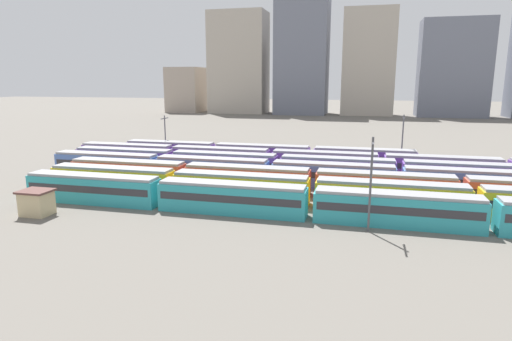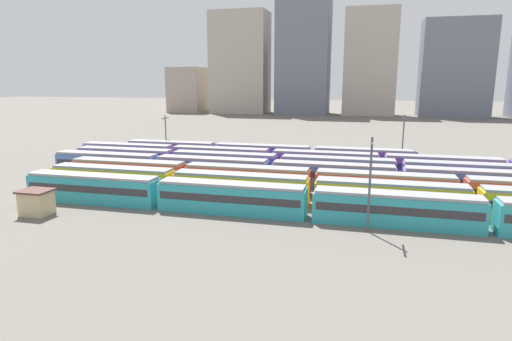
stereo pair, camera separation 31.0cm
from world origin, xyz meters
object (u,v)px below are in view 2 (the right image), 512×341
(train_track_0, at_px, (396,209))
(train_track_1, at_px, (312,192))
(train_track_5, at_px, (325,162))
(catenary_pole_2, at_px, (370,180))
(train_track_3, at_px, (399,179))
(signal_hut, at_px, (36,202))
(train_track_6, at_px, (262,154))
(train_track_2, at_px, (461,191))
(catenary_pole_1, at_px, (403,139))
(catenary_pole_3, at_px, (166,134))
(train_track_4, at_px, (337,169))

(train_track_0, relative_size, train_track_1, 1.25)
(train_track_1, relative_size, train_track_5, 0.80)
(train_track_1, relative_size, catenary_pole_2, 7.40)
(train_track_5, height_order, catenary_pole_2, catenary_pole_2)
(train_track_3, relative_size, signal_hut, 31.25)
(train_track_6, bearing_deg, train_track_0, -54.17)
(train_track_2, relative_size, signal_hut, 31.25)
(train_track_0, distance_m, train_track_3, 15.66)
(train_track_6, relative_size, catenary_pole_1, 5.77)
(train_track_2, bearing_deg, train_track_1, -164.19)
(signal_hut, bearing_deg, catenary_pole_1, 42.59)
(train_track_3, height_order, train_track_6, same)
(train_track_3, bearing_deg, train_track_2, -36.03)
(train_track_1, xyz_separation_m, catenary_pole_2, (6.90, -7.93, 3.69))
(signal_hut, bearing_deg, catenary_pole_3, 93.86)
(train_track_2, bearing_deg, train_track_3, 143.97)
(train_track_3, bearing_deg, train_track_0, -94.96)
(train_track_3, distance_m, catenary_pole_2, 19.19)
(train_track_6, bearing_deg, train_track_4, -35.20)
(train_track_1, height_order, train_track_4, same)
(train_track_0, xyz_separation_m, catenary_pole_2, (-2.96, -2.73, 3.69))
(train_track_2, height_order, train_track_3, same)
(train_track_2, bearing_deg, train_track_4, 147.45)
(train_track_0, bearing_deg, train_track_6, 125.83)
(train_track_3, distance_m, catenary_pole_1, 18.91)
(train_track_4, relative_size, catenary_pole_3, 10.83)
(train_track_6, xyz_separation_m, catenary_pole_3, (-21.32, 2.86, 2.94))
(train_track_1, bearing_deg, train_track_4, 82.43)
(train_track_3, relative_size, catenary_pole_2, 11.15)
(train_track_6, bearing_deg, train_track_3, -33.15)
(catenary_pole_3, bearing_deg, signal_hut, -86.14)
(train_track_6, bearing_deg, train_track_5, -23.00)
(train_track_5, relative_size, catenary_pole_2, 9.27)
(train_track_4, bearing_deg, catenary_pole_3, 159.81)
(train_track_0, relative_size, train_track_6, 1.68)
(train_track_3, bearing_deg, train_track_6, 146.85)
(signal_hut, bearing_deg, train_track_1, 20.31)
(train_track_0, relative_size, catenary_pole_2, 9.27)
(train_track_2, xyz_separation_m, catenary_pole_3, (-52.35, 23.66, 2.94))
(train_track_0, xyz_separation_m, train_track_6, (-22.53, 31.20, -0.00))
(train_track_2, distance_m, catenary_pole_3, 57.52)
(catenary_pole_2, relative_size, catenary_pole_3, 1.17)
(train_track_4, height_order, catenary_pole_1, catenary_pole_1)
(train_track_2, distance_m, catenary_pole_1, 24.61)
(train_track_0, xyz_separation_m, catenary_pole_1, (2.93, 34.12, 3.48))
(train_track_1, xyz_separation_m, train_track_3, (11.21, 10.40, 0.00))
(train_track_5, xyz_separation_m, catenary_pole_2, (7.32, -28.73, 3.69))
(train_track_1, xyz_separation_m, catenary_pole_3, (-33.99, 28.86, 2.94))
(catenary_pole_1, xyz_separation_m, catenary_pole_3, (-46.78, -0.06, -0.53))
(catenary_pole_2, bearing_deg, train_track_6, 119.97)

